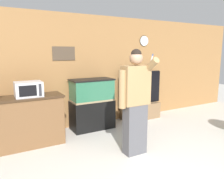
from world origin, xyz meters
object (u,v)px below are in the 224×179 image
Objects in this scene: aquarium_on_stand at (92,104)px; person_standing at (135,101)px; counter_island at (19,122)px; tv_on_stand at (141,105)px; microwave at (29,89)px.

aquarium_on_stand is 1.56m from person_standing.
person_standing is (1.71, -1.24, 0.46)m from counter_island.
counter_island is 1.39× the size of aquarium_on_stand.
person_standing is at bearing -129.54° from tv_on_stand.
microwave is 0.38× the size of tv_on_stand.
person_standing is at bearing -35.94° from counter_island.
tv_on_stand reaches higher than aquarium_on_stand.
person_standing reaches higher than tv_on_stand.
microwave is 1.94m from person_standing.
microwave is at bearing -167.59° from aquarium_on_stand.
aquarium_on_stand is (1.39, 0.31, -0.51)m from microwave.
person_standing is at bearing -85.24° from aquarium_on_stand.
person_standing is at bearing -38.46° from microwave.
counter_island is 2.17m from person_standing.
aquarium_on_stand is at bearing -177.37° from tv_on_stand.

